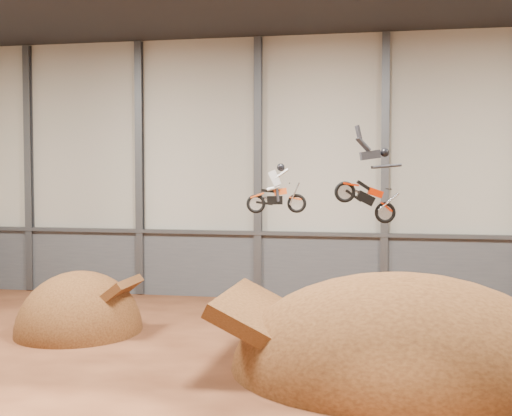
# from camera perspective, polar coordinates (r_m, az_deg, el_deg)

# --- Properties ---
(floor) EXTENTS (40.00, 40.00, 0.00)m
(floor) POSITION_cam_1_polar(r_m,az_deg,el_deg) (23.86, 1.13, -13.75)
(floor) COLOR #4B2414
(floor) RESTS_ON ground
(back_wall) EXTENTS (40.00, 0.10, 14.00)m
(back_wall) POSITION_cam_1_polar(r_m,az_deg,el_deg) (37.71, 5.21, 3.17)
(back_wall) COLOR #BAB5A5
(back_wall) RESTS_ON ground
(lower_band_back) EXTENTS (39.80, 0.18, 3.50)m
(lower_band_back) POSITION_cam_1_polar(r_m,az_deg,el_deg) (37.96, 5.15, -4.78)
(lower_band_back) COLOR #4E5055
(lower_band_back) RESTS_ON ground
(steel_rail) EXTENTS (39.80, 0.35, 0.20)m
(steel_rail) POSITION_cam_1_polar(r_m,az_deg,el_deg) (37.61, 5.14, -2.09)
(steel_rail) COLOR #47494F
(steel_rail) RESTS_ON lower_band_back
(steel_column_0) EXTENTS (0.40, 0.36, 13.90)m
(steel_column_0) POSITION_cam_1_polar(r_m,az_deg,el_deg) (42.66, -17.71, 3.02)
(steel_column_0) COLOR #47494F
(steel_column_0) RESTS_ON ground
(steel_column_1) EXTENTS (0.40, 0.36, 13.90)m
(steel_column_1) POSITION_cam_1_polar(r_m,az_deg,el_deg) (39.85, -9.29, 3.14)
(steel_column_1) COLOR #47494F
(steel_column_1) RESTS_ON ground
(steel_column_2) EXTENTS (0.40, 0.36, 13.90)m
(steel_column_2) POSITION_cam_1_polar(r_m,az_deg,el_deg) (38.01, 0.17, 3.18)
(steel_column_2) COLOR #47494F
(steel_column_2) RESTS_ON ground
(steel_column_3) EXTENTS (0.40, 0.36, 13.90)m
(steel_column_3) POSITION_cam_1_polar(r_m,az_deg,el_deg) (37.30, 10.28, 3.14)
(steel_column_3) COLOR #47494F
(steel_column_3) RESTS_ON ground
(takeoff_ramp) EXTENTS (5.21, 6.02, 5.21)m
(takeoff_ramp) POSITION_cam_1_polar(r_m,az_deg,el_deg) (31.73, -13.93, -9.61)
(takeoff_ramp) COLOR #432410
(takeoff_ramp) RESTS_ON ground
(landing_ramp) EXTENTS (11.71, 10.36, 6.75)m
(landing_ramp) POSITION_cam_1_polar(r_m,az_deg,el_deg) (25.50, 11.55, -12.71)
(landing_ramp) COLOR #432410
(landing_ramp) RESTS_ON ground
(fmx_rider_a) EXTENTS (2.41, 1.20, 2.09)m
(fmx_rider_a) POSITION_cam_1_polar(r_m,az_deg,el_deg) (27.44, 1.65, 1.76)
(fmx_rider_a) COLOR #E5551B
(fmx_rider_b) EXTENTS (4.18, 1.86, 3.89)m
(fmx_rider_b) POSITION_cam_1_polar(r_m,az_deg,el_deg) (25.92, 8.37, 2.73)
(fmx_rider_b) COLOR red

